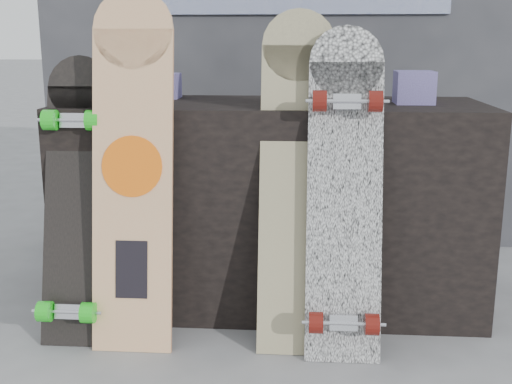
# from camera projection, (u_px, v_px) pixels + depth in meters

# --- Properties ---
(ground) EXTENTS (60.00, 60.00, 0.00)m
(ground) POSITION_uv_depth(u_px,v_px,m) (264.00, 357.00, 2.14)
(ground) COLOR slate
(ground) RESTS_ON ground
(vendor_table) EXTENTS (1.60, 0.60, 0.80)m
(vendor_table) POSITION_uv_depth(u_px,v_px,m) (272.00, 204.00, 2.53)
(vendor_table) COLOR black
(vendor_table) RESTS_ON ground
(booth) EXTENTS (2.40, 0.22, 2.20)m
(booth) POSITION_uv_depth(u_px,v_px,m) (281.00, 25.00, 3.19)
(booth) COLOR #303135
(booth) RESTS_ON ground
(merch_box_purple) EXTENTS (0.18, 0.12, 0.10)m
(merch_box_purple) POSITION_uv_depth(u_px,v_px,m) (157.00, 86.00, 2.60)
(merch_box_purple) COLOR #423268
(merch_box_purple) RESTS_ON vendor_table
(merch_box_small) EXTENTS (0.14, 0.14, 0.12)m
(merch_box_small) POSITION_uv_depth(u_px,v_px,m) (414.00, 87.00, 2.39)
(merch_box_small) COLOR #423268
(merch_box_small) RESTS_ON vendor_table
(merch_box_flat) EXTENTS (0.22, 0.10, 0.06)m
(merch_box_flat) POSITION_uv_depth(u_px,v_px,m) (298.00, 94.00, 2.44)
(merch_box_flat) COLOR #D1B78C
(merch_box_flat) RESTS_ON vendor_table
(longboard_geisha) EXTENTS (0.27, 0.24, 1.20)m
(longboard_geisha) POSITION_uv_depth(u_px,v_px,m) (133.00, 161.00, 2.15)
(longboard_geisha) COLOR beige
(longboard_geisha) RESTS_ON ground
(longboard_celtic) EXTENTS (0.25, 0.32, 1.14)m
(longboard_celtic) POSITION_uv_depth(u_px,v_px,m) (297.00, 169.00, 2.17)
(longboard_celtic) COLOR beige
(longboard_celtic) RESTS_ON ground
(longboard_cascadia) EXTENTS (0.25, 0.35, 1.08)m
(longboard_cascadia) POSITION_uv_depth(u_px,v_px,m) (345.00, 187.00, 2.11)
(longboard_cascadia) COLOR white
(longboard_cascadia) RESTS_ON ground
(skateboard_dark) EXTENTS (0.22, 0.33, 0.98)m
(skateboard_dark) POSITION_uv_depth(u_px,v_px,m) (75.00, 196.00, 2.22)
(skateboard_dark) COLOR black
(skateboard_dark) RESTS_ON ground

